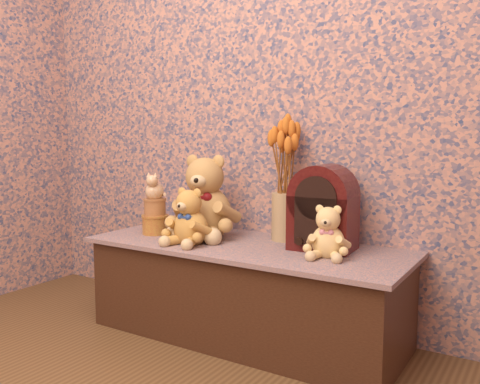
% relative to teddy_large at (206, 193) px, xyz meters
% --- Properties ---
extents(display_shelf, '(1.46, 0.57, 0.43)m').
position_rel_teddy_large_xyz_m(display_shelf, '(0.26, -0.06, -0.43)').
color(display_shelf, '#374F72').
rests_on(display_shelf, ground).
extents(teddy_large, '(0.42, 0.47, 0.42)m').
position_rel_teddy_large_xyz_m(teddy_large, '(0.00, 0.00, 0.00)').
color(teddy_large, '#B08044').
rests_on(teddy_large, display_shelf).
extents(teddy_medium, '(0.22, 0.26, 0.27)m').
position_rel_teddy_large_xyz_m(teddy_medium, '(0.04, -0.18, -0.08)').
color(teddy_medium, '#B27932').
rests_on(teddy_medium, display_shelf).
extents(teddy_small, '(0.22, 0.24, 0.23)m').
position_rel_teddy_large_xyz_m(teddy_small, '(0.66, -0.08, -0.10)').
color(teddy_small, '#E3AF6C').
rests_on(teddy_small, display_shelf).
extents(cathedral_radio, '(0.27, 0.20, 0.36)m').
position_rel_teddy_large_xyz_m(cathedral_radio, '(0.59, 0.03, -0.03)').
color(cathedral_radio, '#390A0B').
rests_on(cathedral_radio, display_shelf).
extents(ceramic_vase, '(0.15, 0.15, 0.22)m').
position_rel_teddy_large_xyz_m(ceramic_vase, '(0.37, 0.11, -0.10)').
color(ceramic_vase, tan).
rests_on(ceramic_vase, display_shelf).
extents(dried_stalks, '(0.24, 0.24, 0.38)m').
position_rel_teddy_large_xyz_m(dried_stalks, '(0.37, 0.11, 0.20)').
color(dried_stalks, orange).
rests_on(dried_stalks, ceramic_vase).
extents(biscuit_tin_lower, '(0.15, 0.15, 0.09)m').
position_rel_teddy_large_xyz_m(biscuit_tin_lower, '(-0.24, -0.10, -0.17)').
color(biscuit_tin_lower, gold).
rests_on(biscuit_tin_lower, display_shelf).
extents(biscuit_tin_upper, '(0.14, 0.14, 0.08)m').
position_rel_teddy_large_xyz_m(biscuit_tin_upper, '(-0.24, -0.10, -0.08)').
color(biscuit_tin_upper, tan).
rests_on(biscuit_tin_upper, biscuit_tin_lower).
extents(cat_figurine, '(0.13, 0.14, 0.14)m').
position_rel_teddy_large_xyz_m(cat_figurine, '(-0.24, -0.10, 0.03)').
color(cat_figurine, silver).
rests_on(cat_figurine, biscuit_tin_upper).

